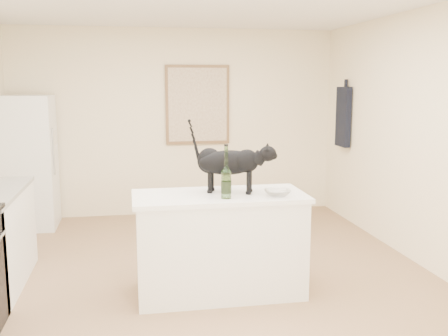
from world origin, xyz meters
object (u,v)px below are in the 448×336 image
Objects in this scene: glass_bowl at (277,193)px; wine_bottle at (226,175)px; black_cat at (229,166)px; fridge at (27,162)px.

wine_bottle is at bearing -179.80° from glass_bowl.
glass_bowl is at bearing -10.87° from black_cat.
fridge is 4.23× the size of wine_bottle.
black_cat is 1.70× the size of wine_bottle.
fridge is 3.71m from glass_bowl.
glass_bowl is at bearing -47.20° from fridge.
black_cat is at bearing 149.22° from glass_bowl.
wine_bottle is 0.48m from glass_bowl.
fridge is 3.30m from black_cat.
fridge is at bearing 150.54° from black_cat.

